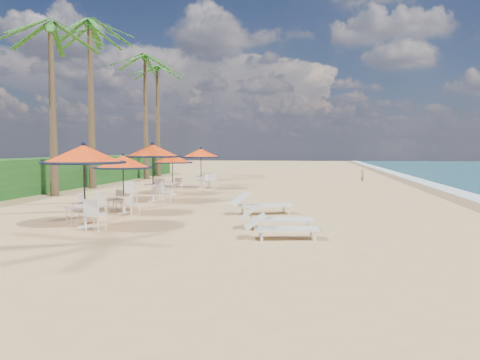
% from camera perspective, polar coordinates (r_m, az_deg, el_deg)
% --- Properties ---
extents(ground, '(160.00, 160.00, 0.00)m').
position_cam_1_polar(ground, '(12.66, 0.99, -6.76)').
color(ground, tan).
rests_on(ground, ground).
extents(wetsand_band, '(1.40, 140.00, 0.02)m').
position_cam_1_polar(wetsand_band, '(23.41, 25.56, -2.26)').
color(wetsand_band, olive).
rests_on(wetsand_band, ground).
extents(scrub_hedge, '(3.00, 40.00, 1.80)m').
position_cam_1_polar(scrub_hedge, '(27.90, -24.07, 0.55)').
color(scrub_hedge, '#194716').
rests_on(scrub_hedge, ground).
extents(station_0, '(2.44, 2.44, 2.55)m').
position_cam_1_polar(station_0, '(14.37, -18.49, 2.09)').
color(station_0, black).
rests_on(station_0, ground).
extents(station_1, '(2.10, 2.10, 2.19)m').
position_cam_1_polar(station_1, '(17.19, -14.21, 1.28)').
color(station_1, black).
rests_on(station_1, ground).
extents(station_2, '(2.52, 2.52, 2.63)m').
position_cam_1_polar(station_2, '(20.81, -10.65, 2.64)').
color(station_2, black).
rests_on(station_2, ground).
extents(station_3, '(2.06, 2.06, 2.15)m').
position_cam_1_polar(station_3, '(24.21, -8.25, 2.15)').
color(station_3, black).
rests_on(station_3, ground).
extents(station_4, '(2.34, 2.39, 2.44)m').
position_cam_1_polar(station_4, '(27.43, -4.63, 2.66)').
color(station_4, black).
rests_on(station_4, ground).
extents(lounger_near, '(1.97, 0.96, 0.68)m').
position_cam_1_polar(lounger_near, '(12.09, 4.80, -5.75)').
color(lounger_near, white).
rests_on(lounger_near, ground).
extents(lounger_mid, '(2.12, 0.81, 0.75)m').
position_cam_1_polar(lounger_mid, '(13.53, 4.16, -4.59)').
color(lounger_mid, white).
rests_on(lounger_mid, ground).
extents(lounger_far, '(2.31, 1.51, 0.79)m').
position_cam_1_polar(lounger_far, '(16.62, 2.36, -2.94)').
color(lounger_far, white).
rests_on(lounger_far, ground).
extents(palm_3, '(5.00, 5.00, 8.47)m').
position_cam_1_polar(palm_3, '(25.44, -22.08, 15.77)').
color(palm_3, brown).
rests_on(palm_3, ground).
extents(palm_4, '(5.00, 5.00, 9.83)m').
position_cam_1_polar(palm_4, '(29.86, -17.88, 16.52)').
color(palm_4, brown).
rests_on(palm_4, ground).
extents(palm_5, '(5.00, 5.00, 10.75)m').
position_cam_1_polar(palm_5, '(35.43, -17.74, 15.88)').
color(palm_5, brown).
rests_on(palm_5, ground).
extents(palm_6, '(5.00, 5.00, 9.61)m').
position_cam_1_polar(palm_6, '(37.53, -11.51, 13.64)').
color(palm_6, brown).
rests_on(palm_6, ground).
extents(palm_7, '(5.00, 5.00, 9.43)m').
position_cam_1_polar(palm_7, '(41.27, -10.05, 12.52)').
color(palm_7, brown).
rests_on(palm_7, ground).
extents(person, '(0.28, 0.36, 0.90)m').
position_cam_1_polar(person, '(34.25, 14.71, 0.54)').
color(person, '#8B5C46').
rests_on(person, ground).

